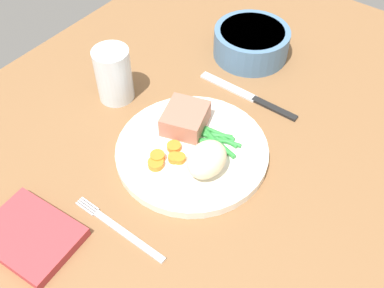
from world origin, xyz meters
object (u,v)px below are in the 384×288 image
salad_bowl (251,41)px  napkin (30,236)px  fork (120,229)px  water_glass (114,78)px  dinner_plate (192,151)px  meat_portion (185,118)px  knife (250,97)px

salad_bowl → napkin: salad_bowl is taller
fork → salad_bowl: salad_bowl is taller
water_glass → napkin: 31.42cm
water_glass → salad_bowl: (25.56, -13.08, -1.18)cm
dinner_plate → water_glass: bearing=81.3°
fork → napkin: bearing=135.8°
salad_bowl → water_glass: bearing=152.9°
fork → napkin: napkin is taller
dinner_plate → water_glass: 20.29cm
meat_portion → knife: 15.06cm
water_glass → knife: bearing=-54.2°
dinner_plate → napkin: (-26.21, 8.83, -0.02)cm
knife → napkin: bearing=164.1°
meat_portion → salad_bowl: bearing=6.1°
knife → water_glass: bearing=121.8°
dinner_plate → meat_portion: 5.77cm
napkin → meat_portion: bearing=-9.4°
napkin → dinner_plate: bearing=-18.6°
knife → napkin: size_ratio=1.54×
meat_portion → water_glass: 15.84cm
knife → meat_portion: bearing=159.3°
dinner_plate → salad_bowl: salad_bowl is taller
knife → dinner_plate: bearing=175.0°
meat_portion → fork: bearing=-168.8°
meat_portion → napkin: 30.09cm
dinner_plate → knife: dinner_plate is taller
water_glass → fork: bearing=-136.1°
dinner_plate → salad_bowl: 29.45cm
salad_bowl → fork: bearing=-171.5°
meat_portion → knife: size_ratio=0.36×
meat_portion → knife: bearing=-16.7°
dinner_plate → meat_portion: size_ratio=3.34×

